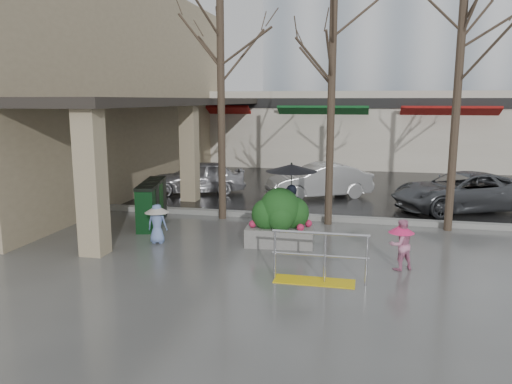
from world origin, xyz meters
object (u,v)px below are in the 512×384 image
at_px(handrail, 318,264).
at_px(car_b, 319,181).
at_px(child_pink, 401,242).
at_px(car_c, 462,192).
at_px(tree_west, 220,46).
at_px(child_blue, 157,219).
at_px(news_boxes, 152,203).
at_px(woman, 291,191).
at_px(car_a, 197,177).
at_px(planter, 280,218).
at_px(tree_mideast, 461,49).
at_px(tree_midwest, 333,38).

height_order(handrail, car_b, car_b).
distance_m(child_pink, car_c, 6.80).
height_order(tree_west, child_blue, tree_west).
height_order(child_pink, news_boxes, news_boxes).
bearing_deg(handrail, woman, 109.58).
xyz_separation_m(car_a, car_b, (4.68, 0.16, 0.00)).
relative_size(child_pink, car_c, 0.24).
height_order(planter, car_a, planter).
bearing_deg(child_blue, child_pink, 167.95).
bearing_deg(car_b, car_c, 47.46).
distance_m(tree_mideast, planter, 6.46).
relative_size(tree_west, planter, 3.95).
xyz_separation_m(handrail, child_pink, (1.64, 1.14, 0.24)).
bearing_deg(child_blue, woman, -172.03).
distance_m(handrail, car_b, 8.81).
bearing_deg(child_blue, car_c, -150.04).
relative_size(woman, car_b, 0.54).
bearing_deg(car_a, planter, 14.88).
bearing_deg(woman, tree_mideast, -155.77).
distance_m(child_blue, car_a, 6.84).
relative_size(tree_mideast, planter, 3.78).
distance_m(planter, car_c, 7.26).
xyz_separation_m(tree_midwest, car_c, (4.10, 2.74, -4.60)).
relative_size(news_boxes, car_c, 0.51).
relative_size(news_boxes, car_b, 0.60).
relative_size(tree_mideast, child_pink, 5.93).
bearing_deg(tree_midwest, tree_mideast, -0.00).
bearing_deg(woman, car_a, -56.51).
relative_size(handrail, tree_mideast, 0.29).
height_order(tree_midwest, child_pink, tree_midwest).
bearing_deg(car_a, car_c, 63.65).
relative_size(child_blue, car_c, 0.22).
distance_m(news_boxes, car_b, 6.72).
bearing_deg(car_b, child_blue, -54.34).
bearing_deg(planter, car_c, 45.33).
xyz_separation_m(child_pink, planter, (-2.80, 1.23, 0.08)).
relative_size(handrail, woman, 0.93).
bearing_deg(planter, child_pink, -23.76).
height_order(planter, car_b, planter).
xyz_separation_m(tree_west, tree_mideast, (6.50, 0.00, -0.22)).
bearing_deg(car_a, handrail, 12.66).
relative_size(tree_midwest, woman, 3.42).
relative_size(tree_midwest, planter, 4.07).
bearing_deg(woman, car_c, -138.63).
xyz_separation_m(handrail, tree_west, (-3.36, 4.80, 4.71)).
bearing_deg(tree_west, car_b, 57.23).
height_order(tree_midwest, child_blue, tree_midwest).
bearing_deg(car_c, handrail, -50.67).
relative_size(handrail, tree_midwest, 0.27).
relative_size(handrail, car_a, 0.51).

